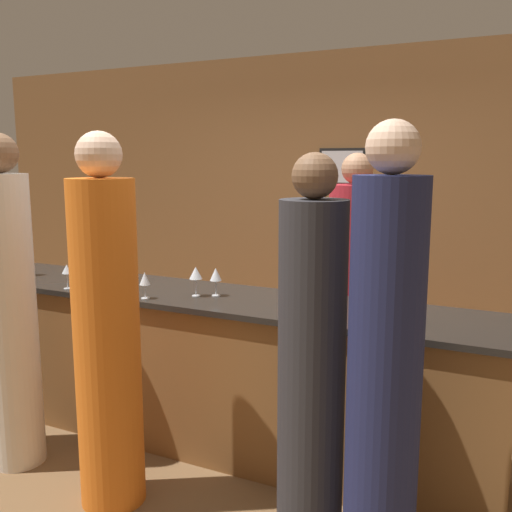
% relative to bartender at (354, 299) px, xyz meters
% --- Properties ---
extents(ground_plane, '(14.00, 14.00, 0.00)m').
position_rel_bartender_xyz_m(ground_plane, '(-0.73, -0.74, -0.86)').
color(ground_plane, brown).
extents(back_wall, '(8.00, 0.08, 2.80)m').
position_rel_bartender_xyz_m(back_wall, '(-0.73, 1.45, 0.54)').
color(back_wall, brown).
rests_on(back_wall, ground_plane).
extents(bar_counter, '(3.65, 0.69, 0.98)m').
position_rel_bartender_xyz_m(bar_counter, '(-0.73, -0.74, -0.37)').
color(bar_counter, brown).
rests_on(bar_counter, ground_plane).
extents(bartender, '(0.37, 0.37, 1.86)m').
position_rel_bartender_xyz_m(bartender, '(0.00, 0.00, 0.00)').
color(bartender, maroon).
rests_on(bartender, ground_plane).
extents(guest_0, '(0.30, 0.30, 1.97)m').
position_rel_bartender_xyz_m(guest_0, '(0.57, -1.52, 0.07)').
color(guest_0, '#1E234C').
rests_on(guest_0, ground_plane).
extents(guest_1, '(0.34, 0.34, 1.95)m').
position_rel_bartender_xyz_m(guest_1, '(-0.86, -1.53, 0.05)').
color(guest_1, orange).
rests_on(guest_1, ground_plane).
extents(guest_2, '(0.31, 0.31, 1.85)m').
position_rel_bartender_xyz_m(guest_2, '(0.21, -1.40, 0.01)').
color(guest_2, '#2D2D33').
rests_on(guest_2, ground_plane).
extents(guest_3, '(0.31, 0.31, 1.96)m').
position_rel_bartender_xyz_m(guest_3, '(-1.64, -1.47, 0.07)').
color(guest_3, silver).
rests_on(guest_3, ground_plane).
extents(wine_bottle_0, '(0.07, 0.07, 0.28)m').
position_rel_bartender_xyz_m(wine_bottle_0, '(-2.23, -0.80, 0.22)').
color(wine_bottle_0, black).
rests_on(wine_bottle_0, bar_counter).
extents(wine_glass_0, '(0.08, 0.08, 0.18)m').
position_rel_bartender_xyz_m(wine_glass_0, '(-0.77, -0.81, 0.26)').
color(wine_glass_0, silver).
rests_on(wine_glass_0, bar_counter).
extents(wine_glass_1, '(0.07, 0.07, 0.16)m').
position_rel_bartender_xyz_m(wine_glass_1, '(-1.01, -1.00, 0.24)').
color(wine_glass_1, silver).
rests_on(wine_glass_1, bar_counter).
extents(wine_glass_2, '(0.08, 0.08, 0.16)m').
position_rel_bartender_xyz_m(wine_glass_2, '(0.53, -0.81, 0.24)').
color(wine_glass_2, silver).
rests_on(wine_glass_2, bar_counter).
extents(wine_glass_3, '(0.06, 0.06, 0.16)m').
position_rel_bartender_xyz_m(wine_glass_3, '(-0.08, -0.82, 0.24)').
color(wine_glass_3, silver).
rests_on(wine_glass_3, bar_counter).
extents(wine_glass_4, '(0.07, 0.07, 0.18)m').
position_rel_bartender_xyz_m(wine_glass_4, '(-0.66, -0.75, 0.25)').
color(wine_glass_4, silver).
rests_on(wine_glass_4, bar_counter).
extents(wine_glass_5, '(0.07, 0.07, 0.16)m').
position_rel_bartender_xyz_m(wine_glass_5, '(-1.63, -1.01, 0.24)').
color(wine_glass_5, silver).
rests_on(wine_glass_5, bar_counter).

